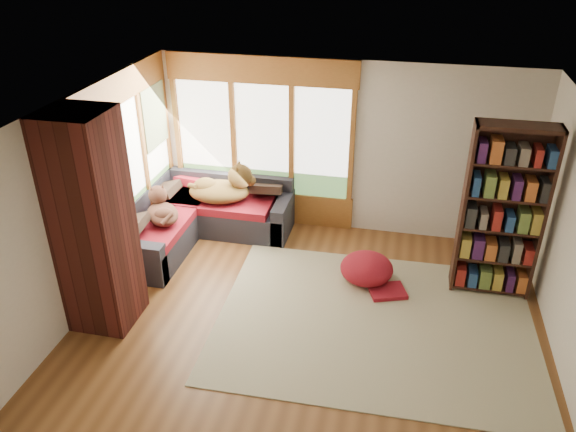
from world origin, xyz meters
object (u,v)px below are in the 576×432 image
at_px(pouf, 367,268).
at_px(sectional_sofa, 202,220).
at_px(brick_chimney, 93,224).
at_px(dog_tan, 224,185).
at_px(bookshelf, 502,213).
at_px(area_rug, 374,322).
at_px(dog_brindle, 161,207).

bearing_deg(pouf, sectional_sofa, 166.68).
xyz_separation_m(sectional_sofa, pouf, (2.52, -0.60, -0.10)).
bearing_deg(brick_chimney, dog_tan, 72.30).
height_order(sectional_sofa, bookshelf, bookshelf).
bearing_deg(area_rug, brick_chimney, -169.39).
bearing_deg(pouf, bookshelf, 5.33).
bearing_deg(dog_brindle, pouf, -127.29).
height_order(dog_tan, dog_brindle, dog_tan).
height_order(bookshelf, pouf, bookshelf).
relative_size(dog_tan, dog_brindle, 1.30).
bearing_deg(dog_tan, pouf, -29.44).
relative_size(sectional_sofa, bookshelf, 0.98).
bearing_deg(dog_tan, bookshelf, -19.02).
bearing_deg(area_rug, pouf, 102.29).
bearing_deg(dog_brindle, bookshelf, -124.61).
relative_size(brick_chimney, bookshelf, 1.15).
distance_m(brick_chimney, area_rug, 3.46).
distance_m(bookshelf, dog_tan, 3.88).
relative_size(bookshelf, pouf, 3.21).
height_order(area_rug, dog_tan, dog_tan).
bearing_deg(dog_tan, dog_brindle, -141.05).
xyz_separation_m(brick_chimney, dog_brindle, (0.05, 1.57, -0.57)).
height_order(bookshelf, dog_brindle, bookshelf).
xyz_separation_m(area_rug, pouf, (-0.19, 0.86, 0.20)).
xyz_separation_m(brick_chimney, sectional_sofa, (0.45, 2.05, -1.00)).
distance_m(brick_chimney, pouf, 3.48).
distance_m(bookshelf, dog_brindle, 4.50).
relative_size(brick_chimney, sectional_sofa, 1.18).
distance_m(sectional_sofa, dog_brindle, 0.75).
bearing_deg(pouf, dog_tan, 158.97).
xyz_separation_m(sectional_sofa, area_rug, (2.71, -1.46, -0.30)).
distance_m(sectional_sofa, pouf, 2.60).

